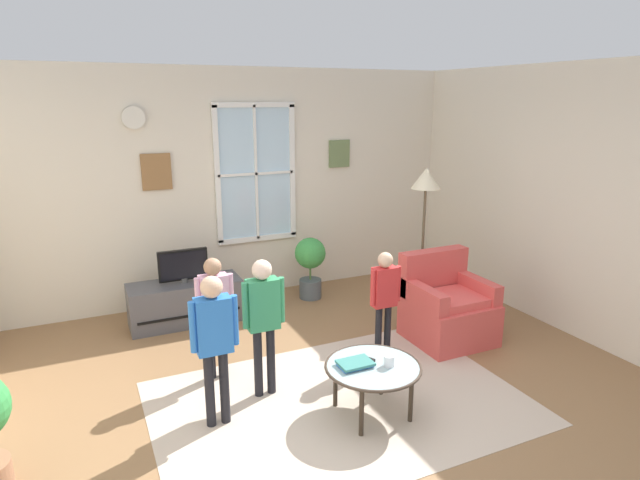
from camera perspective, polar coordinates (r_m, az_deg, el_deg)
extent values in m
cube|color=olive|center=(4.39, 1.86, -17.93)|extent=(6.25, 6.22, 0.02)
cube|color=beige|center=(6.46, -9.53, 5.73)|extent=(5.65, 0.12, 2.72)
cube|color=silver|center=(6.46, -6.93, 7.08)|extent=(0.93, 0.02, 1.59)
cube|color=white|center=(6.38, -7.10, 14.16)|extent=(0.99, 0.04, 0.06)
cube|color=white|center=(6.59, -6.66, 0.19)|extent=(0.99, 0.04, 0.06)
cube|color=white|center=(6.31, -10.92, 6.74)|extent=(0.06, 0.04, 1.59)
cube|color=white|center=(6.59, -2.99, 7.33)|extent=(0.06, 0.04, 1.59)
cube|color=white|center=(6.44, -6.87, 7.06)|extent=(0.03, 0.04, 1.59)
cube|color=white|center=(6.44, -6.87, 7.06)|extent=(0.93, 0.04, 0.03)
cube|color=olive|center=(6.19, -17.08, 6.99)|extent=(0.32, 0.03, 0.40)
cube|color=#667A4C|center=(6.85, 2.07, 9.21)|extent=(0.28, 0.03, 0.34)
cylinder|color=silver|center=(6.11, -19.32, 12.25)|extent=(0.24, 0.04, 0.24)
cube|color=beige|center=(5.71, 28.91, 2.86)|extent=(0.12, 5.62, 2.72)
cube|color=#C6B29E|center=(4.48, 2.14, -16.98)|extent=(2.90, 2.01, 0.01)
cube|color=#4C4C51|center=(5.99, -14.17, -6.47)|extent=(1.19, 0.45, 0.46)
cube|color=black|center=(5.81, -13.69, -7.88)|extent=(1.07, 0.02, 0.02)
cylinder|color=#4C4C4C|center=(5.91, -14.33, -4.15)|extent=(0.08, 0.08, 0.05)
cube|color=black|center=(5.86, -14.43, -2.58)|extent=(0.52, 0.05, 0.33)
cube|color=black|center=(5.83, -14.38, -2.65)|extent=(0.48, 0.01, 0.29)
cube|color=#D14C47|center=(5.57, 13.59, -8.38)|extent=(0.76, 0.72, 0.42)
cube|color=#D14C47|center=(5.64, 11.99, -3.26)|extent=(0.76, 0.16, 0.45)
cube|color=#D14C47|center=(5.27, 11.04, -5.95)|extent=(0.12, 0.65, 0.20)
cube|color=#D14C47|center=(5.65, 16.35, -4.84)|extent=(0.12, 0.65, 0.20)
cube|color=#E1524D|center=(5.44, 14.08, -6.13)|extent=(0.61, 0.50, 0.08)
cylinder|color=#99B2B7|center=(4.18, 5.68, -13.31)|extent=(0.72, 0.72, 0.02)
torus|color=#3F3328|center=(4.18, 5.68, -13.31)|extent=(0.74, 0.74, 0.02)
cylinder|color=#33281E|center=(4.35, 1.66, -15.10)|extent=(0.04, 0.04, 0.40)
cylinder|color=#33281E|center=(4.53, 6.60, -13.89)|extent=(0.04, 0.04, 0.40)
cylinder|color=#33281E|center=(4.03, 4.46, -17.81)|extent=(0.04, 0.04, 0.40)
cylinder|color=#33281E|center=(4.22, 9.70, -16.31)|extent=(0.04, 0.04, 0.40)
cube|color=#3371C7|center=(4.15, 3.79, -13.19)|extent=(0.25, 0.15, 0.02)
cube|color=#387B74|center=(4.14, 3.79, -12.97)|extent=(0.26, 0.18, 0.02)
cylinder|color=white|center=(4.16, 7.39, -12.69)|extent=(0.08, 0.08, 0.09)
cube|color=black|center=(4.24, 4.97, -12.53)|extent=(0.10, 0.14, 0.02)
cylinder|color=black|center=(4.47, -6.63, -12.92)|extent=(0.07, 0.07, 0.59)
cylinder|color=black|center=(4.50, -5.27, -12.68)|extent=(0.07, 0.07, 0.59)
cube|color=#338C59|center=(4.27, -6.13, -6.84)|extent=(0.25, 0.13, 0.42)
sphere|color=beige|center=(4.18, -6.24, -3.17)|extent=(0.16, 0.16, 0.16)
cylinder|color=#338C59|center=(4.21, -7.98, -6.95)|extent=(0.05, 0.05, 0.37)
cylinder|color=#338C59|center=(4.29, -4.16, -6.38)|extent=(0.05, 0.05, 0.37)
cylinder|color=black|center=(4.15, -11.72, -15.42)|extent=(0.07, 0.07, 0.59)
cylinder|color=black|center=(4.18, -10.18, -15.17)|extent=(0.07, 0.07, 0.59)
cube|color=blue|center=(3.94, -11.31, -8.92)|extent=(0.26, 0.13, 0.42)
sphere|color=#D8AD8C|center=(3.83, -11.53, -4.95)|extent=(0.16, 0.16, 0.16)
cylinder|color=blue|center=(3.88, -13.43, -9.05)|extent=(0.05, 0.05, 0.38)
cylinder|color=blue|center=(3.94, -9.12, -8.44)|extent=(0.05, 0.05, 0.38)
cylinder|color=black|center=(5.06, 6.26, -9.83)|extent=(0.06, 0.06, 0.52)
cylinder|color=black|center=(5.11, 7.22, -9.62)|extent=(0.06, 0.06, 0.52)
cube|color=red|center=(4.91, 6.90, -4.99)|extent=(0.23, 0.12, 0.37)
sphere|color=#D8AD8C|center=(4.83, 7.00, -2.13)|extent=(0.14, 0.14, 0.14)
cylinder|color=red|center=(4.83, 5.69, -5.09)|extent=(0.05, 0.05, 0.33)
cylinder|color=red|center=(4.96, 8.34, -4.62)|extent=(0.05, 0.05, 0.33)
cylinder|color=black|center=(4.79, -11.57, -11.35)|extent=(0.07, 0.07, 0.55)
cylinder|color=black|center=(4.81, -10.36, -11.17)|extent=(0.07, 0.07, 0.55)
cube|color=#DB9EBC|center=(4.62, -11.25, -6.01)|extent=(0.24, 0.12, 0.39)
sphere|color=#A87A5B|center=(4.53, -11.42, -2.82)|extent=(0.15, 0.15, 0.15)
cylinder|color=#DB9EBC|center=(4.56, -12.91, -6.09)|extent=(0.05, 0.05, 0.35)
cylinder|color=#DB9EBC|center=(4.62, -9.52, -5.63)|extent=(0.05, 0.05, 0.35)
cylinder|color=#4C565B|center=(6.56, -1.04, -5.20)|extent=(0.27, 0.27, 0.23)
cylinder|color=#4C7238|center=(6.49, -1.05, -3.62)|extent=(0.02, 0.02, 0.15)
sphere|color=green|center=(6.41, -1.06, -1.41)|extent=(0.37, 0.37, 0.37)
cylinder|color=black|center=(6.29, 10.57, -7.36)|extent=(0.26, 0.26, 0.03)
cylinder|color=brown|center=(6.06, 10.88, -1.19)|extent=(0.03, 0.03, 1.44)
cone|color=beige|center=(5.89, 11.27, 6.48)|extent=(0.32, 0.32, 0.22)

